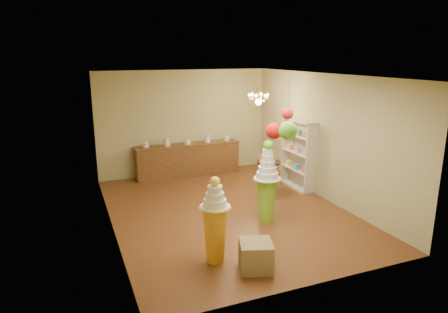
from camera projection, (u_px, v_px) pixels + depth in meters
name	position (u px, v px, depth m)	size (l,w,h in m)	color
floor	(227.00, 211.00, 9.00)	(6.50, 6.50, 0.00)	#542F16
ceiling	(227.00, 75.00, 8.25)	(6.50, 6.50, 0.00)	silver
wall_back	(184.00, 123.00, 11.54)	(5.00, 0.04, 3.00)	tan
wall_front	(314.00, 193.00, 5.71)	(5.00, 0.04, 3.00)	tan
wall_left	(108.00, 157.00, 7.72)	(0.04, 6.50, 3.00)	tan
wall_right	(324.00, 137.00, 9.53)	(0.04, 6.50, 3.00)	tan
pedestal_green	(267.00, 189.00, 8.28)	(0.59, 0.59, 1.75)	#76BF2A
pedestal_orange	(215.00, 227.00, 6.66)	(0.54, 0.54, 1.51)	orange
burlap_riser	(256.00, 256.00, 6.51)	(0.52, 0.52, 0.47)	olive
sideboard	(188.00, 159.00, 11.54)	(3.04, 0.54, 1.16)	#53341A
shelving_unit	(299.00, 154.00, 10.34)	(0.33, 1.20, 1.80)	beige
round_table	(269.00, 172.00, 10.21)	(0.63, 0.63, 0.77)	black
vase	(269.00, 158.00, 10.12)	(0.17, 0.17, 0.17)	beige
pom_red_left	(274.00, 131.00, 7.03)	(0.29, 0.29, 1.03)	#413C2E
pom_green_mid	(288.00, 130.00, 6.53)	(0.31, 0.31, 0.94)	#413C2E
pom_red_right	(288.00, 114.00, 6.86)	(0.20, 0.20, 0.67)	#413C2E
chandelier	(258.00, 100.00, 10.15)	(0.66, 0.66, 0.85)	#E3A850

